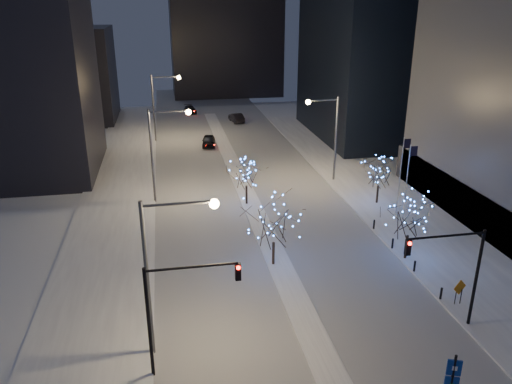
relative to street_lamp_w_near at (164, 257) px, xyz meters
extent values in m
plane|color=white|center=(8.94, -2.00, -6.50)|extent=(160.00, 160.00, 0.00)
cube|color=#A1A6B0|center=(8.94, 33.00, -6.49)|extent=(20.00, 130.00, 0.02)
cube|color=white|center=(8.94, 28.00, -6.42)|extent=(2.00, 80.00, 0.15)
cube|color=white|center=(23.94, 18.00, -6.42)|extent=(10.00, 90.00, 0.15)
cube|color=white|center=(-5.06, 18.00, -6.42)|extent=(8.00, 90.00, 0.15)
cube|color=black|center=(-17.06, 68.00, 1.50)|extent=(18.00, 16.00, 16.00)
cylinder|color=#595E66|center=(-1.06, 0.00, -1.50)|extent=(0.24, 0.24, 10.00)
cylinder|color=#595E66|center=(0.94, 0.00, 3.20)|extent=(4.00, 0.16, 0.16)
sphere|color=#FFC87F|center=(2.94, 0.00, 3.05)|extent=(0.56, 0.56, 0.56)
cylinder|color=#595E66|center=(-1.06, 25.00, -1.50)|extent=(0.24, 0.24, 10.00)
cylinder|color=#595E66|center=(0.94, 25.00, 3.20)|extent=(4.00, 0.16, 0.16)
sphere|color=#FFC87F|center=(2.94, 25.00, 3.05)|extent=(0.56, 0.56, 0.56)
cylinder|color=#595E66|center=(-1.06, 50.00, -1.50)|extent=(0.24, 0.24, 10.00)
cylinder|color=#595E66|center=(0.94, 50.00, 3.20)|extent=(4.00, 0.16, 0.16)
sphere|color=#FFC87F|center=(2.94, 50.00, 3.05)|extent=(0.56, 0.56, 0.56)
cylinder|color=#595E66|center=(19.94, 28.00, -1.50)|extent=(0.24, 0.24, 10.00)
cylinder|color=#595E66|center=(18.19, 28.00, 3.20)|extent=(3.50, 0.16, 0.16)
sphere|color=#FFC87F|center=(16.44, 28.00, 3.05)|extent=(0.56, 0.56, 0.56)
cylinder|color=black|center=(-1.06, -2.00, -3.00)|extent=(0.20, 0.20, 7.00)
cylinder|color=black|center=(1.44, -2.00, 0.30)|extent=(5.00, 0.14, 0.14)
cube|color=black|center=(3.94, -2.00, -0.25)|extent=(0.32, 0.28, 1.00)
sphere|color=#FF0C05|center=(3.94, -2.18, 0.10)|extent=(0.22, 0.22, 0.22)
cylinder|color=black|center=(19.44, -1.00, -3.00)|extent=(0.20, 0.20, 7.00)
cylinder|color=black|center=(16.94, -1.00, 0.30)|extent=(5.00, 0.14, 0.14)
cube|color=black|center=(14.44, -1.00, -0.25)|extent=(0.32, 0.28, 1.00)
sphere|color=#FF0C05|center=(14.44, -1.18, 0.10)|extent=(0.22, 0.22, 0.22)
cylinder|color=silver|center=(21.94, 14.00, -2.35)|extent=(0.10, 0.10, 8.00)
cube|color=black|center=(22.29, 14.00, 1.05)|extent=(0.70, 0.03, 0.90)
cylinder|color=silver|center=(22.54, 16.50, -2.35)|extent=(0.10, 0.10, 8.00)
cube|color=black|center=(22.89, 16.50, 1.05)|extent=(0.70, 0.03, 0.90)
cylinder|color=black|center=(19.14, 2.00, -5.90)|extent=(0.16, 0.16, 0.90)
cylinder|color=black|center=(19.14, 6.00, -5.90)|extent=(0.16, 0.16, 0.90)
cylinder|color=black|center=(19.14, 10.00, -5.90)|extent=(0.16, 0.16, 0.90)
cylinder|color=black|center=(19.14, 14.00, -5.90)|extent=(0.16, 0.16, 0.90)
imported|color=black|center=(6.67, 45.90, -5.71)|extent=(2.38, 4.80, 1.57)
imported|color=black|center=(13.00, 60.69, -5.70)|extent=(2.42, 5.05, 1.60)
imported|color=black|center=(5.41, 69.95, -5.84)|extent=(2.40, 4.72, 1.31)
cylinder|color=black|center=(8.44, 9.19, -5.39)|extent=(0.22, 0.22, 1.92)
cylinder|color=black|center=(8.44, 22.36, -5.36)|extent=(0.22, 0.22, 1.98)
cylinder|color=black|center=(19.44, 8.18, -5.32)|extent=(0.22, 0.22, 2.05)
cylinder|color=black|center=(22.05, 20.10, -5.40)|extent=(0.22, 0.22, 1.89)
cube|color=navy|center=(13.77, -8.00, -3.26)|extent=(0.69, 0.34, 0.91)
cube|color=navy|center=(13.77, -8.00, -4.29)|extent=(0.69, 0.34, 0.91)
cylinder|color=black|center=(19.77, 1.21, -5.78)|extent=(0.06, 0.06, 1.15)
cylinder|color=black|center=(20.18, 1.21, -5.78)|extent=(0.06, 0.06, 1.15)
cube|color=orange|center=(19.98, 1.21, -5.00)|extent=(1.14, 0.38, 1.18)
camera|label=1|loc=(0.56, -25.71, 13.62)|focal=35.00mm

